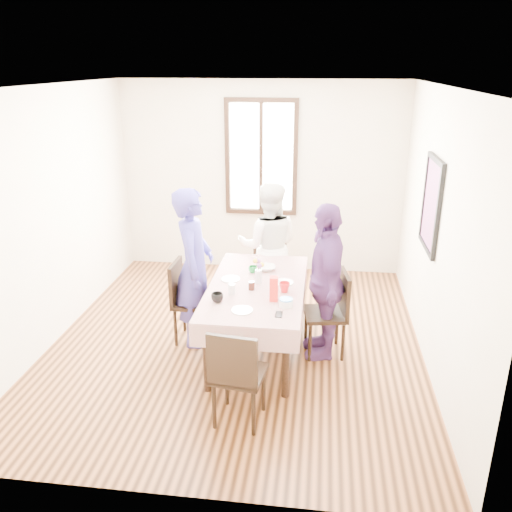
# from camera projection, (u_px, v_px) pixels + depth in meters

# --- Properties ---
(ground) EXTENTS (4.50, 4.50, 0.00)m
(ground) POSITION_uv_depth(u_px,v_px,m) (237.00, 340.00, 5.83)
(ground) COLOR black
(ground) RESTS_ON ground
(back_wall) EXTENTS (4.00, 0.00, 4.00)m
(back_wall) POSITION_uv_depth(u_px,v_px,m) (261.00, 179.00, 7.44)
(back_wall) COLOR beige
(back_wall) RESTS_ON ground
(right_wall) EXTENTS (0.00, 4.50, 4.50)m
(right_wall) POSITION_uv_depth(u_px,v_px,m) (437.00, 232.00, 5.11)
(right_wall) COLOR beige
(right_wall) RESTS_ON ground
(window_frame) EXTENTS (1.02, 0.06, 1.62)m
(window_frame) POSITION_uv_depth(u_px,v_px,m) (261.00, 158.00, 7.32)
(window_frame) COLOR black
(window_frame) RESTS_ON back_wall
(window_pane) EXTENTS (0.90, 0.02, 1.50)m
(window_pane) POSITION_uv_depth(u_px,v_px,m) (261.00, 158.00, 7.33)
(window_pane) COLOR white
(window_pane) RESTS_ON back_wall
(art_poster) EXTENTS (0.04, 0.76, 0.96)m
(art_poster) POSITION_uv_depth(u_px,v_px,m) (432.00, 204.00, 5.33)
(art_poster) COLOR red
(art_poster) RESTS_ON right_wall
(dining_table) EXTENTS (0.85, 1.69, 0.75)m
(dining_table) POSITION_uv_depth(u_px,v_px,m) (257.00, 319.00, 5.50)
(dining_table) COLOR black
(dining_table) RESTS_ON ground
(tablecloth) EXTENTS (0.97, 1.81, 0.01)m
(tablecloth) POSITION_uv_depth(u_px,v_px,m) (257.00, 286.00, 5.37)
(tablecloth) COLOR #580307
(tablecloth) RESTS_ON dining_table
(chair_left) EXTENTS (0.43, 0.43, 0.91)m
(chair_left) POSITION_uv_depth(u_px,v_px,m) (194.00, 302.00, 5.70)
(chair_left) COLOR black
(chair_left) RESTS_ON ground
(chair_right) EXTENTS (0.48, 0.48, 0.91)m
(chair_right) POSITION_uv_depth(u_px,v_px,m) (325.00, 314.00, 5.44)
(chair_right) COLOR black
(chair_right) RESTS_ON ground
(chair_far) EXTENTS (0.42, 0.42, 0.91)m
(chair_far) POSITION_uv_depth(u_px,v_px,m) (268.00, 271.00, 6.55)
(chair_far) COLOR black
(chair_far) RESTS_ON ground
(chair_near) EXTENTS (0.47, 0.47, 0.91)m
(chair_near) POSITION_uv_depth(u_px,v_px,m) (239.00, 374.00, 4.39)
(chair_near) COLOR black
(chair_near) RESTS_ON ground
(person_left) EXTENTS (0.46, 0.66, 1.72)m
(person_left) POSITION_uv_depth(u_px,v_px,m) (194.00, 267.00, 5.56)
(person_left) COLOR #3E3693
(person_left) RESTS_ON ground
(person_far) EXTENTS (0.82, 0.66, 1.59)m
(person_far) POSITION_uv_depth(u_px,v_px,m) (268.00, 246.00, 6.41)
(person_far) COLOR white
(person_far) RESTS_ON ground
(person_right) EXTENTS (0.52, 1.00, 1.64)m
(person_right) POSITION_uv_depth(u_px,v_px,m) (325.00, 281.00, 5.31)
(person_right) COLOR #512C66
(person_right) RESTS_ON ground
(mug_black) EXTENTS (0.13, 0.13, 0.09)m
(mug_black) POSITION_uv_depth(u_px,v_px,m) (217.00, 298.00, 4.97)
(mug_black) COLOR black
(mug_black) RESTS_ON tablecloth
(mug_flag) EXTENTS (0.15, 0.15, 0.10)m
(mug_flag) POSITION_uv_depth(u_px,v_px,m) (284.00, 287.00, 5.19)
(mug_flag) COLOR red
(mug_flag) RESTS_ON tablecloth
(mug_green) EXTENTS (0.10, 0.10, 0.07)m
(mug_green) POSITION_uv_depth(u_px,v_px,m) (253.00, 269.00, 5.67)
(mug_green) COLOR #0C7226
(mug_green) RESTS_ON tablecloth
(serving_bowl) EXTENTS (0.23, 0.23, 0.05)m
(serving_bowl) POSITION_uv_depth(u_px,v_px,m) (267.00, 268.00, 5.74)
(serving_bowl) COLOR white
(serving_bowl) RESTS_ON tablecloth
(juice_carton) EXTENTS (0.08, 0.08, 0.24)m
(juice_carton) POSITION_uv_depth(u_px,v_px,m) (274.00, 289.00, 4.98)
(juice_carton) COLOR red
(juice_carton) RESTS_ON tablecloth
(butter_tub) EXTENTS (0.13, 0.13, 0.06)m
(butter_tub) POSITION_uv_depth(u_px,v_px,m) (286.00, 303.00, 4.90)
(butter_tub) COLOR white
(butter_tub) RESTS_ON tablecloth
(jam_jar) EXTENTS (0.06, 0.06, 0.09)m
(jam_jar) POSITION_uv_depth(u_px,v_px,m) (252.00, 286.00, 5.24)
(jam_jar) COLOR black
(jam_jar) RESTS_ON tablecloth
(drinking_glass) EXTENTS (0.07, 0.07, 0.10)m
(drinking_glass) POSITION_uv_depth(u_px,v_px,m) (232.00, 289.00, 5.15)
(drinking_glass) COLOR silver
(drinking_glass) RESTS_ON tablecloth
(smartphone) EXTENTS (0.06, 0.13, 0.01)m
(smartphone) POSITION_uv_depth(u_px,v_px,m) (279.00, 314.00, 4.74)
(smartphone) COLOR black
(smartphone) RESTS_ON tablecloth
(flower_vase) EXTENTS (0.07, 0.07, 0.14)m
(flower_vase) POSITION_uv_depth(u_px,v_px,m) (258.00, 276.00, 5.40)
(flower_vase) COLOR silver
(flower_vase) RESTS_ON tablecloth
(plate_left) EXTENTS (0.20, 0.20, 0.01)m
(plate_left) POSITION_uv_depth(u_px,v_px,m) (230.00, 279.00, 5.50)
(plate_left) COLOR white
(plate_left) RESTS_ON tablecloth
(plate_right) EXTENTS (0.20, 0.20, 0.01)m
(plate_right) POSITION_uv_depth(u_px,v_px,m) (284.00, 282.00, 5.42)
(plate_right) COLOR white
(plate_right) RESTS_ON tablecloth
(plate_near) EXTENTS (0.20, 0.20, 0.01)m
(plate_near) POSITION_uv_depth(u_px,v_px,m) (242.00, 310.00, 4.81)
(plate_near) COLOR white
(plate_near) RESTS_ON tablecloth
(butter_lid) EXTENTS (0.12, 0.12, 0.01)m
(butter_lid) POSITION_uv_depth(u_px,v_px,m) (286.00, 299.00, 4.88)
(butter_lid) COLOR blue
(butter_lid) RESTS_ON butter_tub
(flower_bunch) EXTENTS (0.09, 0.09, 0.10)m
(flower_bunch) POSITION_uv_depth(u_px,v_px,m) (258.00, 265.00, 5.36)
(flower_bunch) COLOR yellow
(flower_bunch) RESTS_ON flower_vase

